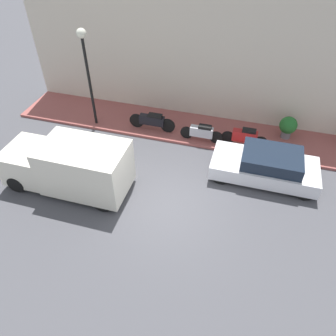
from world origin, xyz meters
name	(u,v)px	position (x,y,z in m)	size (l,w,h in m)	color
ground_plane	(168,205)	(0.00, 0.00, 0.00)	(60.00, 60.00, 0.00)	#47474C
sidewalk	(196,130)	(4.77, 0.00, 0.06)	(2.44, 16.92, 0.11)	#934C47
building_facade	(207,54)	(6.14, 0.00, 3.06)	(0.30, 16.92, 6.13)	beige
parked_car	(266,166)	(2.42, -3.16, 0.58)	(1.79, 3.93, 1.20)	silver
delivery_van	(68,166)	(-0.04, 3.68, 0.98)	(1.85, 4.56, 1.93)	silver
motorcycle_black	(152,121)	(4.16, 1.91, 0.56)	(0.30, 2.12, 0.81)	black
scooter_silver	(202,132)	(3.95, -0.39, 0.53)	(0.30, 1.84, 0.77)	#B7B7BF
motorcycle_red	(245,137)	(4.10, -2.19, 0.56)	(0.30, 1.93, 0.83)	#B21E1E
streetlamp	(86,59)	(3.94, 4.60, 3.18)	(0.39, 0.39, 4.29)	black
potted_plant	(288,126)	(5.21, -3.90, 0.68)	(0.75, 0.75, 0.99)	slate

